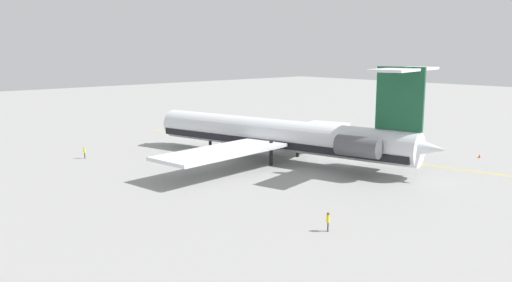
% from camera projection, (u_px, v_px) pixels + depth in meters
% --- Properties ---
extents(ground, '(321.60, 321.60, 0.00)m').
position_uv_depth(ground, '(362.00, 153.00, 78.74)').
color(ground, gray).
extents(main_jetliner, '(45.68, 40.71, 13.40)m').
position_uv_depth(main_jetliner, '(285.00, 135.00, 72.92)').
color(main_jetliner, silver).
rests_on(main_jetliner, ground).
extents(ground_crew_near_nose, '(0.35, 0.31, 1.72)m').
position_uv_depth(ground_crew_near_nose, '(246.00, 121.00, 105.39)').
color(ground_crew_near_nose, black).
rests_on(ground_crew_near_nose, ground).
extents(ground_crew_near_tail, '(0.39, 0.28, 1.72)m').
position_uv_depth(ground_crew_near_tail, '(85.00, 151.00, 74.88)').
color(ground_crew_near_tail, black).
rests_on(ground_crew_near_tail, ground).
extents(ground_crew_portside, '(0.32, 0.34, 1.69)m').
position_uv_depth(ground_crew_portside, '(328.00, 219.00, 44.83)').
color(ground_crew_portside, black).
rests_on(ground_crew_portside, ground).
extents(safety_cone_nose, '(0.40, 0.40, 0.55)m').
position_uv_depth(safety_cone_nose, '(223.00, 128.00, 101.67)').
color(safety_cone_nose, '#EA590F').
rests_on(safety_cone_nose, ground).
extents(safety_cone_wingtip, '(0.40, 0.40, 0.55)m').
position_uv_depth(safety_cone_wingtip, '(241.00, 128.00, 102.57)').
color(safety_cone_wingtip, '#EA590F').
rests_on(safety_cone_wingtip, ground).
extents(safety_cone_tail, '(0.40, 0.40, 0.55)m').
position_uv_depth(safety_cone_tail, '(479.00, 156.00, 75.47)').
color(safety_cone_tail, '#EA590F').
rests_on(safety_cone_tail, ground).
extents(taxiway_centreline, '(71.79, 14.76, 0.01)m').
position_uv_depth(taxiway_centreline, '(318.00, 151.00, 80.27)').
color(taxiway_centreline, gold).
rests_on(taxiway_centreline, ground).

